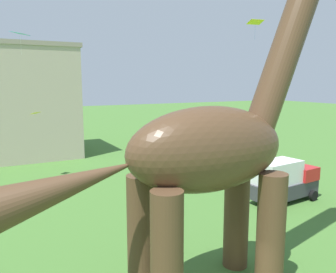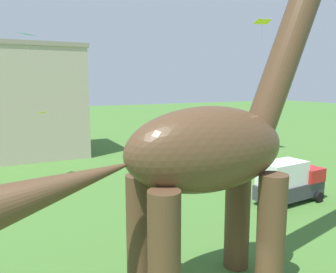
# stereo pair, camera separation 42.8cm
# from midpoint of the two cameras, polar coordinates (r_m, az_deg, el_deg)

# --- Properties ---
(dinosaur_sculpture) EXTENTS (16.67, 3.53, 17.42)m
(dinosaur_sculpture) POSITION_cam_midpoint_polar(r_m,az_deg,el_deg) (14.18, 7.09, -2.15)
(dinosaur_sculpture) COLOR #513823
(dinosaur_sculpture) RESTS_ON ground_plane
(parked_box_truck) EXTENTS (5.78, 2.65, 3.20)m
(parked_box_truck) POSITION_cam_midpoint_polar(r_m,az_deg,el_deg) (27.81, 19.62, -6.92)
(parked_box_truck) COLOR #38383D
(parked_box_truck) RESTS_ON ground_plane
(festival_canopy_tent) EXTENTS (3.15, 3.15, 3.00)m
(festival_canopy_tent) POSITION_cam_midpoint_polar(r_m,az_deg,el_deg) (34.79, 13.04, -1.97)
(festival_canopy_tent) COLOR #B2B2B7
(festival_canopy_tent) RESTS_ON ground_plane
(kite_drifting) EXTENTS (1.60, 1.70, 1.66)m
(kite_drifting) POSITION_cam_midpoint_polar(r_m,az_deg,el_deg) (29.35, -21.84, 15.33)
(kite_drifting) COLOR #19B2B7
(kite_far_left) EXTENTS (1.00, 0.97, 0.20)m
(kite_far_left) POSITION_cam_midpoint_polar(r_m,az_deg,el_deg) (33.61, -19.64, 3.70)
(kite_far_left) COLOR yellow
(kite_mid_left) EXTENTS (1.98, 1.62, 2.20)m
(kite_mid_left) POSITION_cam_midpoint_polar(r_m,az_deg,el_deg) (43.82, 15.55, 17.71)
(kite_mid_left) COLOR yellow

